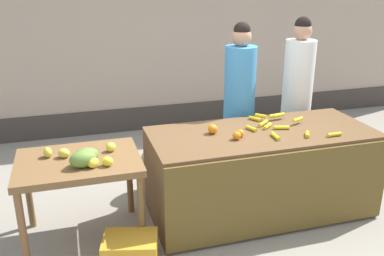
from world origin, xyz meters
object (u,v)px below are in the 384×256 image
object	(u,v)px
produce_crate	(130,251)
produce_sack	(153,170)
vendor_woman_white_shirt	(297,97)
vendor_woman_blue_shirt	(239,105)

from	to	relation	value
produce_crate	produce_sack	world-z (taller)	produce_sack
vendor_woman_white_shirt	produce_sack	size ratio (longest dim) A/B	3.44
vendor_woman_white_shirt	produce_sack	distance (m)	1.85
vendor_woman_white_shirt	produce_crate	world-z (taller)	vendor_woman_white_shirt
produce_sack	produce_crate	bearing A→B (deg)	-110.29
vendor_woman_white_shirt	vendor_woman_blue_shirt	bearing A→B (deg)	-177.52
vendor_woman_blue_shirt	vendor_woman_white_shirt	bearing A→B (deg)	2.48
vendor_woman_white_shirt	produce_sack	xyz separation A→B (m)	(-1.73, -0.07, -0.66)
vendor_woman_blue_shirt	produce_crate	world-z (taller)	vendor_woman_blue_shirt
vendor_woman_white_shirt	produce_sack	bearing A→B (deg)	-177.70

